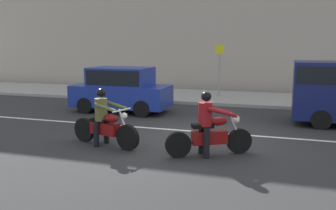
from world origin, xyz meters
TOP-DOWN VIEW (x-y plane):
  - ground_plane at (0.00, 0.00)m, footprint 80.00×80.00m
  - sidewalk_slab at (0.00, 8.00)m, footprint 40.00×4.40m
  - lane_marking_stripe at (-0.49, 0.90)m, footprint 18.00×0.14m
  - motorcycle_with_rider_crimson at (0.70, -1.44)m, footprint 1.98×1.24m
  - motorcycle_with_rider_olive at (-2.16, -1.43)m, footprint 2.20×0.86m
  - parked_hatchback_cobalt_blue at (-3.87, 3.27)m, footprint 3.89×1.76m
  - street_sign_post at (-0.72, 7.91)m, footprint 0.44×0.08m

SIDE VIEW (x-z plane):
  - ground_plane at x=0.00m, z-range 0.00..0.00m
  - lane_marking_stripe at x=-0.49m, z-range 0.00..0.01m
  - sidewalk_slab at x=0.00m, z-range 0.00..0.14m
  - motorcycle_with_rider_olive at x=-2.16m, z-range -0.15..1.42m
  - motorcycle_with_rider_crimson at x=0.70m, z-range -0.15..1.46m
  - parked_hatchback_cobalt_blue at x=-3.87m, z-range 0.03..1.83m
  - street_sign_post at x=-0.72m, z-range 0.41..2.99m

